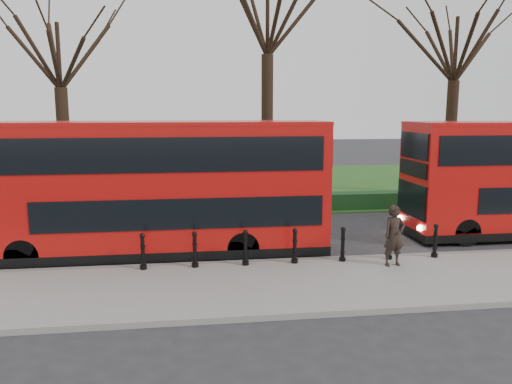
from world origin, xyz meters
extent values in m
plane|color=#28282B|center=(0.00, 0.00, 0.00)|extent=(120.00, 120.00, 0.00)
cube|color=gray|center=(0.00, -3.00, 0.07)|extent=(60.00, 4.00, 0.15)
cube|color=slate|center=(0.00, -1.00, 0.07)|extent=(60.00, 0.25, 0.16)
cube|color=#214818|center=(0.00, 15.00, 0.03)|extent=(60.00, 18.00, 0.06)
cube|color=black|center=(0.00, 6.80, 0.40)|extent=(60.00, 0.90, 0.80)
cube|color=yellow|center=(0.00, -0.70, 0.01)|extent=(60.00, 0.10, 0.01)
cube|color=yellow|center=(0.00, -0.50, 0.01)|extent=(60.00, 0.10, 0.01)
cylinder|color=black|center=(-8.00, 10.00, 2.84)|extent=(0.60, 0.60, 5.68)
cylinder|color=black|center=(2.00, 10.00, 3.68)|extent=(0.60, 0.60, 7.36)
cylinder|color=black|center=(12.00, 10.00, 3.07)|extent=(0.60, 0.60, 6.15)
cylinder|color=black|center=(-3.36, -1.35, 0.65)|extent=(0.15, 0.15, 1.00)
cylinder|color=black|center=(-1.89, -1.35, 0.65)|extent=(0.15, 0.15, 1.00)
cylinder|color=black|center=(-0.42, -1.35, 0.65)|extent=(0.15, 0.15, 1.00)
cylinder|color=black|center=(1.05, -1.35, 0.65)|extent=(0.15, 0.15, 1.00)
cylinder|color=black|center=(2.52, -1.35, 0.65)|extent=(0.15, 0.15, 1.00)
cylinder|color=black|center=(3.99, -1.35, 0.65)|extent=(0.15, 0.15, 1.00)
cylinder|color=black|center=(5.46, -1.35, 0.65)|extent=(0.15, 0.15, 1.00)
cube|color=#B20E0C|center=(-3.04, 0.44, 2.31)|extent=(10.70, 2.43, 3.94)
cube|color=black|center=(-3.04, 0.44, 0.29)|extent=(10.72, 2.45, 0.29)
cube|color=black|center=(-2.27, -0.79, 1.61)|extent=(8.56, 0.04, 0.92)
cube|color=black|center=(-3.04, -0.79, 3.36)|extent=(10.12, 0.04, 1.02)
cylinder|color=black|center=(-6.84, -0.63, 0.49)|extent=(0.97, 0.29, 0.97)
cylinder|color=black|center=(-6.84, 1.51, 0.49)|extent=(0.97, 0.29, 0.97)
cylinder|color=black|center=(-0.42, -0.63, 0.49)|extent=(0.97, 0.29, 0.97)
cylinder|color=black|center=(-0.42, 1.51, 0.49)|extent=(0.97, 0.29, 0.97)
cube|color=black|center=(5.86, 1.28, 2.58)|extent=(0.06, 2.10, 0.53)
cylinder|color=black|center=(7.41, 0.23, 0.48)|extent=(0.96, 0.29, 0.96)
cylinder|color=black|center=(7.41, 2.33, 0.48)|extent=(0.96, 0.29, 0.96)
imported|color=black|center=(3.85, -1.97, 1.04)|extent=(0.71, 0.51, 1.79)
camera|label=1|loc=(-2.00, -15.34, 4.67)|focal=35.00mm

